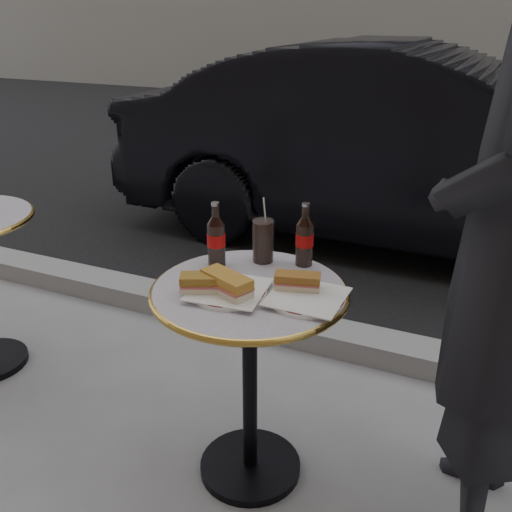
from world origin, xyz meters
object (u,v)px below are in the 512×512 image
at_px(bistro_table, 250,385).
at_px(cola_bottle_left, 216,234).
at_px(parked_car, 417,148).
at_px(cola_glass, 263,241).
at_px(plate_right, 307,299).
at_px(cola_bottle_right, 305,234).
at_px(plate_left, 229,292).

distance_m(bistro_table, cola_bottle_left, 0.52).
bearing_deg(parked_car, cola_glass, 176.75).
relative_size(cola_bottle_left, cola_glass, 1.49).
bearing_deg(plate_right, cola_bottle_right, 111.79).
distance_m(bistro_table, cola_glass, 0.49).
relative_size(bistro_table, plate_left, 3.14).
bearing_deg(parked_car, cola_bottle_right, -179.80).
relative_size(bistro_table, cola_glass, 4.90).
height_order(plate_right, parked_car, parked_car).
bearing_deg(cola_bottle_right, parked_car, 90.00).
relative_size(cola_bottle_left, cola_bottle_right, 1.02).
relative_size(cola_glass, parked_car, 0.04).
relative_size(plate_left, cola_bottle_right, 1.07).
xyz_separation_m(cola_bottle_left, cola_bottle_right, (0.27, 0.12, -0.00)).
relative_size(cola_bottle_right, cola_glass, 1.46).
distance_m(plate_right, parked_car, 2.50).
bearing_deg(bistro_table, cola_bottle_right, 68.16).
height_order(cola_bottle_right, cola_glass, cola_bottle_right).
distance_m(plate_right, cola_bottle_left, 0.40).
bearing_deg(plate_left, cola_bottle_left, 127.16).
height_order(plate_left, parked_car, parked_car).
xyz_separation_m(plate_left, parked_car, (0.13, 2.55, -0.07)).
xyz_separation_m(plate_right, parked_car, (-0.10, 2.50, -0.07)).
height_order(bistro_table, plate_right, plate_right).
distance_m(bistro_table, parked_car, 2.51).
height_order(bistro_table, cola_bottle_left, cola_bottle_left).
relative_size(bistro_table, cola_bottle_right, 3.36).
bearing_deg(cola_bottle_left, plate_right, -18.14).
relative_size(cola_bottle_right, parked_car, 0.05).
distance_m(cola_glass, parked_car, 2.29).
xyz_separation_m(cola_bottle_left, parked_car, (0.27, 2.38, -0.18)).
relative_size(bistro_table, cola_bottle_left, 3.29).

